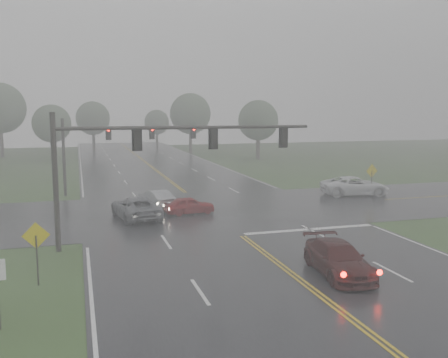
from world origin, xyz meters
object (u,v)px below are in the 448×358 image
object	(u,v)px
signal_gantry_near	(142,152)
sedan_red	(189,214)
signal_gantry_far	(111,140)
sedan_maroon	(338,275)
sedan_silver	(156,207)
pickup_white	(355,195)
car_grey	(136,218)

from	to	relation	value
signal_gantry_near	sedan_red	bearing A→B (deg)	60.16
signal_gantry_near	signal_gantry_far	bearing A→B (deg)	91.48
sedan_maroon	signal_gantry_near	distance (m)	11.89
sedan_silver	signal_gantry_near	bearing A→B (deg)	62.64
sedan_red	pickup_white	bearing A→B (deg)	-83.59
sedan_maroon	car_grey	xyz separation A→B (m)	(-7.37, 14.30, 0.00)
sedan_silver	car_grey	bearing A→B (deg)	46.07
sedan_maroon	signal_gantry_far	size ratio (longest dim) A/B	0.39
sedan_red	signal_gantry_far	world-z (taller)	signal_gantry_far
signal_gantry_far	pickup_white	bearing A→B (deg)	-18.96
sedan_red	signal_gantry_far	xyz separation A→B (m)	(-4.61, 10.41, 4.67)
sedan_maroon	sedan_silver	bearing A→B (deg)	113.20
sedan_silver	pickup_white	world-z (taller)	pickup_white
sedan_silver	signal_gantry_near	world-z (taller)	signal_gantry_near
sedan_maroon	signal_gantry_far	xyz separation A→B (m)	(-8.17, 25.12, 4.67)
sedan_red	sedan_silver	bearing A→B (deg)	25.21
pickup_white	signal_gantry_far	world-z (taller)	signal_gantry_far
signal_gantry_far	sedan_maroon	bearing A→B (deg)	-71.99
car_grey	signal_gantry_far	world-z (taller)	signal_gantry_far
sedan_maroon	sedan_red	xyz separation A→B (m)	(-3.56, 14.72, 0.00)
sedan_maroon	signal_gantry_far	distance (m)	26.83
pickup_white	sedan_red	bearing A→B (deg)	112.89
sedan_silver	car_grey	xyz separation A→B (m)	(-1.92, -3.47, 0.00)
sedan_red	car_grey	xyz separation A→B (m)	(-3.81, -0.42, 0.00)
car_grey	signal_gantry_far	size ratio (longest dim) A/B	0.42
sedan_maroon	sedan_silver	distance (m)	18.58
signal_gantry_near	pickup_white	bearing A→B (deg)	28.92
signal_gantry_near	sedan_silver	bearing A→B (deg)	77.58
sedan_red	car_grey	distance (m)	3.83
sedan_red	car_grey	size ratio (longest dim) A/B	0.67
sedan_maroon	sedan_red	size ratio (longest dim) A/B	1.38
pickup_white	car_grey	bearing A→B (deg)	111.58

